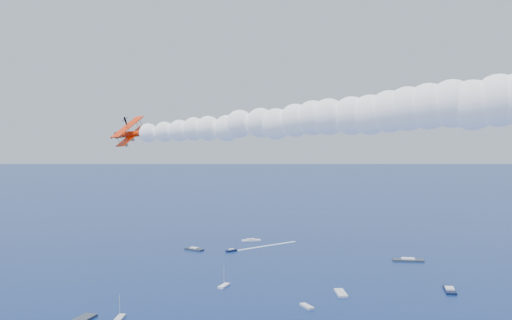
% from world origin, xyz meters
% --- Properties ---
extents(biplane_lead, '(10.11, 12.18, 9.45)m').
position_xyz_m(biplane_lead, '(11.39, 34.10, 60.65)').
color(biplane_lead, red).
extents(biplane_trail, '(7.54, 9.20, 7.80)m').
position_xyz_m(biplane_trail, '(-12.36, -2.01, 57.75)').
color(biplane_trail, '#F02D05').
extents(smoke_trail_trail, '(72.80, 15.60, 12.87)m').
position_xyz_m(smoke_trail_trail, '(23.08, 0.13, 60.50)').
color(smoke_trail_trail, white).
extents(spectator_boats, '(232.45, 179.44, 0.70)m').
position_xyz_m(spectator_boats, '(-4.94, 116.87, 0.35)').
color(spectator_boats, black).
rests_on(spectator_boats, ground).
extents(boat_wakes, '(230.03, 171.51, 0.04)m').
position_xyz_m(boat_wakes, '(-36.84, 114.59, 0.03)').
color(boat_wakes, white).
rests_on(boat_wakes, ground).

